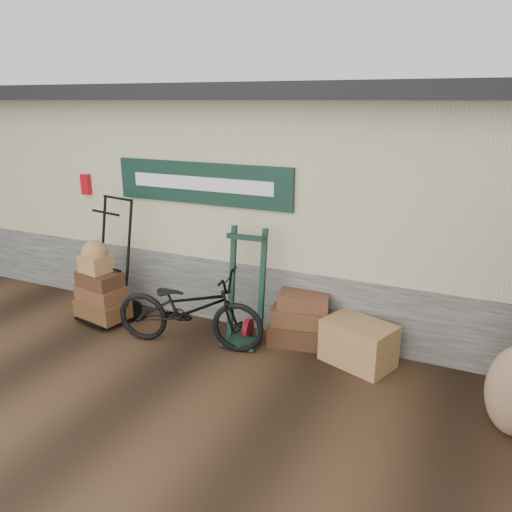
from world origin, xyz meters
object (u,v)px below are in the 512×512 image
(porter_trolley, at_px, (110,259))
(green_barrow, at_px, (245,287))
(suitcase_stack, at_px, (301,318))
(bicycle, at_px, (189,304))
(wicker_hamper, at_px, (358,343))

(porter_trolley, distance_m, green_barrow, 2.06)
(green_barrow, height_order, suitcase_stack, green_barrow)
(porter_trolley, relative_size, bicycle, 0.91)
(green_barrow, distance_m, wicker_hamper, 1.54)
(bicycle, bearing_deg, green_barrow, -66.05)
(wicker_hamper, height_order, bicycle, bicycle)
(green_barrow, distance_m, suitcase_stack, 0.82)
(green_barrow, bearing_deg, suitcase_stack, 18.13)
(suitcase_stack, xyz_separation_m, bicycle, (-1.25, -0.66, 0.21))
(porter_trolley, bearing_deg, wicker_hamper, 13.50)
(wicker_hamper, xyz_separation_m, bicycle, (-2.05, -0.45, 0.30))
(porter_trolley, xyz_separation_m, green_barrow, (2.05, 0.12, -0.13))
(suitcase_stack, relative_size, wicker_hamper, 0.99)
(green_barrow, bearing_deg, bicycle, -148.66)
(suitcase_stack, distance_m, bicycle, 1.43)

